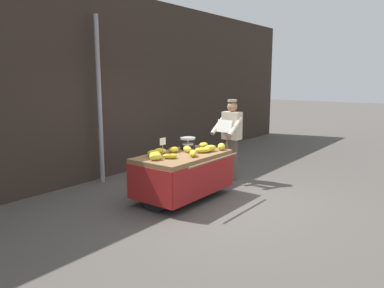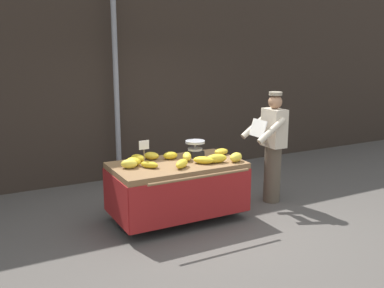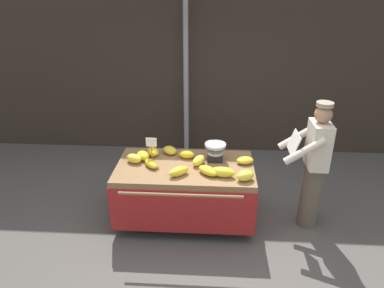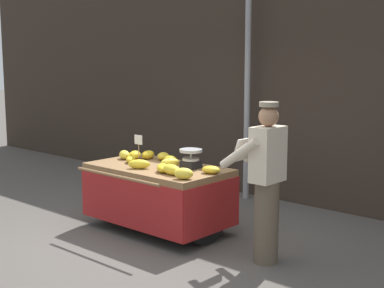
# 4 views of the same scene
# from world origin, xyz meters

# --- Properties ---
(ground_plane) EXTENTS (60.00, 60.00, 0.00)m
(ground_plane) POSITION_xyz_m (0.00, 0.00, 0.00)
(ground_plane) COLOR #514C47
(back_wall) EXTENTS (16.00, 0.24, 3.99)m
(back_wall) POSITION_xyz_m (0.00, 2.81, 2.00)
(back_wall) COLOR #332821
(back_wall) RESTS_ON ground
(street_pole) EXTENTS (0.09, 0.09, 3.39)m
(street_pole) POSITION_xyz_m (-0.51, 2.45, 1.70)
(street_pole) COLOR gray
(street_pole) RESTS_ON ground
(banana_cart) EXTENTS (1.79, 1.20, 0.83)m
(banana_cart) POSITION_xyz_m (-0.37, 0.41, 0.60)
(banana_cart) COLOR olive
(banana_cart) RESTS_ON ground
(weighing_scale) EXTENTS (0.28, 0.28, 0.24)m
(weighing_scale) POSITION_xyz_m (0.02, 0.59, 0.94)
(weighing_scale) COLOR black
(weighing_scale) RESTS_ON banana_cart
(price_sign) EXTENTS (0.14, 0.01, 0.34)m
(price_sign) POSITION_xyz_m (-0.81, 0.49, 1.07)
(price_sign) COLOR #997A51
(price_sign) RESTS_ON banana_cart
(banana_bunch_0) EXTENTS (0.21, 0.27, 0.12)m
(banana_bunch_0) POSITION_xyz_m (-0.19, 0.44, 0.88)
(banana_bunch_0) COLOR yellow
(banana_bunch_0) RESTS_ON banana_cart
(banana_bunch_1) EXTENTS (0.26, 0.22, 0.13)m
(banana_bunch_1) POSITION_xyz_m (0.38, 0.07, 0.89)
(banana_bunch_1) COLOR yellow
(banana_bunch_1) RESTS_ON banana_cart
(banana_bunch_2) EXTENTS (0.27, 0.27, 0.10)m
(banana_bunch_2) POSITION_xyz_m (-0.60, 0.74, 0.88)
(banana_bunch_2) COLOR gold
(banana_bunch_2) RESTS_ON banana_cart
(banana_bunch_3) EXTENTS (0.24, 0.27, 0.09)m
(banana_bunch_3) POSITION_xyz_m (-0.80, 0.34, 0.87)
(banana_bunch_3) COLOR gold
(banana_bunch_3) RESTS_ON banana_cart
(banana_bunch_4) EXTENTS (0.24, 0.26, 0.11)m
(banana_bunch_4) POSITION_xyz_m (-0.94, 0.55, 0.88)
(banana_bunch_4) COLOR gold
(banana_bunch_4) RESTS_ON banana_cart
(banana_bunch_5) EXTENTS (0.29, 0.26, 0.11)m
(banana_bunch_5) POSITION_xyz_m (-0.42, 0.14, 0.88)
(banana_bunch_5) COLOR yellow
(banana_bunch_5) RESTS_ON banana_cart
(banana_bunch_6) EXTENTS (0.25, 0.21, 0.12)m
(banana_bunch_6) POSITION_xyz_m (-1.04, 0.45, 0.88)
(banana_bunch_6) COLOR yellow
(banana_bunch_6) RESTS_ON banana_cart
(banana_bunch_7) EXTENTS (0.22, 0.16, 0.11)m
(banana_bunch_7) POSITION_xyz_m (-0.36, 0.62, 0.88)
(banana_bunch_7) COLOR gold
(banana_bunch_7) RESTS_ON banana_cart
(banana_bunch_8) EXTENTS (0.31, 0.19, 0.12)m
(banana_bunch_8) POSITION_xyz_m (0.11, 0.15, 0.89)
(banana_bunch_8) COLOR yellow
(banana_bunch_8) RESTS_ON banana_cart
(banana_bunch_9) EXTENTS (0.31, 0.30, 0.10)m
(banana_bunch_9) POSITION_xyz_m (-0.07, 0.19, 0.88)
(banana_bunch_9) COLOR gold
(banana_bunch_9) RESTS_ON banana_cart
(banana_bunch_10) EXTENTS (0.25, 0.20, 0.09)m
(banana_bunch_10) POSITION_xyz_m (0.41, 0.51, 0.87)
(banana_bunch_10) COLOR gold
(banana_bunch_10) RESTS_ON banana_cart
(banana_bunch_11) EXTENTS (0.23, 0.27, 0.11)m
(banana_bunch_11) POSITION_xyz_m (-0.83, 0.68, 0.88)
(banana_bunch_11) COLOR gold
(banana_bunch_11) RESTS_ON banana_cart
(vendor_person) EXTENTS (0.58, 0.51, 1.71)m
(vendor_person) POSITION_xyz_m (1.26, 0.39, 0.87)
(vendor_person) COLOR brown
(vendor_person) RESTS_ON ground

